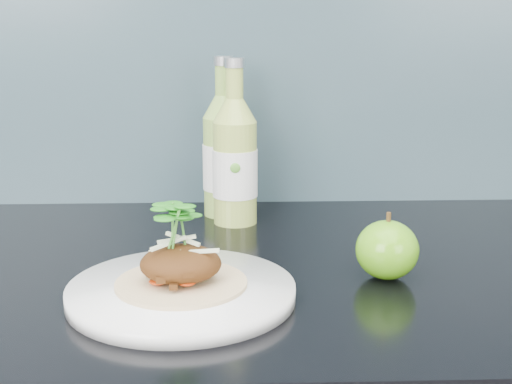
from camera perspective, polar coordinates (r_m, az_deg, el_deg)
dinner_plate at (r=0.75m, az=-5.98°, el=-7.97°), size 0.29×0.29×0.02m
pork_taco at (r=0.74m, az=-6.05°, el=-5.41°), size 0.14×0.14×0.09m
green_apple at (r=0.81m, az=10.45°, el=-4.57°), size 0.07×0.07×0.08m
cider_bottle_left at (r=1.04m, az=-2.55°, el=2.89°), size 0.07×0.07×0.23m
cider_bottle_right at (r=1.00m, az=-1.69°, el=2.42°), size 0.08×0.08×0.23m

